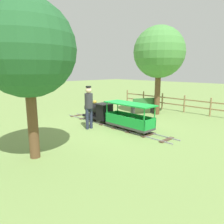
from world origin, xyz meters
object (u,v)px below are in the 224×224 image
object	(u,v)px
passenger_car	(129,119)
oak_tree_near	(27,49)
park_bench	(143,106)
oak_tree_far	(159,53)
locomotive	(98,111)
conductor_person	(89,104)

from	to	relation	value
passenger_car	oak_tree_near	bearing A→B (deg)	179.74
park_bench	oak_tree_far	world-z (taller)	oak_tree_far
park_bench	oak_tree_near	bearing A→B (deg)	-167.06
locomotive	oak_tree_far	size ratio (longest dim) A/B	0.34
oak_tree_far	conductor_person	bearing A→B (deg)	176.95
passenger_car	conductor_person	size ratio (longest dim) A/B	1.23
passenger_car	oak_tree_near	distance (m)	4.23
conductor_person	park_bench	size ratio (longest dim) A/B	1.20
conductor_person	park_bench	bearing A→B (deg)	4.56
locomotive	passenger_car	size ratio (longest dim) A/B	0.72
locomotive	passenger_car	distance (m)	1.77
passenger_car	conductor_person	bearing A→B (deg)	129.33
conductor_person	park_bench	distance (m)	3.72
conductor_person	oak_tree_far	bearing A→B (deg)	-3.05
conductor_person	oak_tree_near	xyz separation A→B (m)	(-2.63, -1.15, 1.71)
oak_tree_near	oak_tree_far	distance (m)	6.79
passenger_car	oak_tree_near	world-z (taller)	oak_tree_near
locomotive	oak_tree_far	distance (m)	4.10
locomotive	park_bench	xyz separation A→B (m)	(2.71, -0.31, -0.07)
park_bench	oak_tree_far	distance (m)	2.67
park_bench	passenger_car	bearing A→B (deg)	-151.63
locomotive	oak_tree_near	bearing A→B (deg)	-153.97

